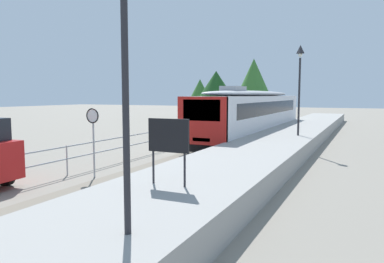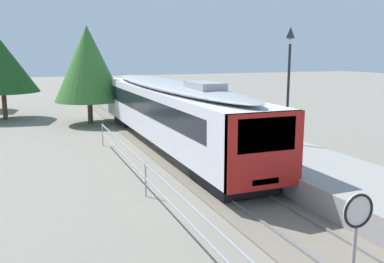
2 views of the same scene
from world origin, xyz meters
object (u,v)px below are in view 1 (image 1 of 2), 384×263
at_px(platform_lamp_mid_platform, 300,73).
at_px(commuter_train, 254,110).
at_px(platform_notice_board, 169,138).
at_px(platform_lamp_near_end, 124,17).
at_px(speed_limit_sign, 93,125).

bearing_deg(platform_lamp_mid_platform, commuter_train, 129.55).
xyz_separation_m(platform_lamp_mid_platform, platform_notice_board, (-1.05, -14.15, -2.44)).
distance_m(commuter_train, platform_lamp_near_end, 23.09).
bearing_deg(commuter_train, platform_lamp_near_end, -79.58).
bearing_deg(commuter_train, platform_notice_board, -80.83).
xyz_separation_m(commuter_train, platform_lamp_near_end, (4.15, -22.57, 2.47)).
bearing_deg(platform_lamp_mid_platform, platform_lamp_near_end, -90.00).
bearing_deg(platform_notice_board, platform_lamp_mid_platform, 85.74).
height_order(platform_lamp_mid_platform, speed_limit_sign, platform_lamp_mid_platform).
bearing_deg(platform_lamp_near_end, commuter_train, 100.42).
height_order(commuter_train, speed_limit_sign, commuter_train).
bearing_deg(platform_lamp_near_end, platform_lamp_mid_platform, 90.00).
bearing_deg(platform_lamp_mid_platform, speed_limit_sign, -118.96).
bearing_deg(platform_lamp_near_end, speed_limit_sign, 133.92).
xyz_separation_m(platform_lamp_mid_platform, speed_limit_sign, (-6.17, -11.14, -2.50)).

